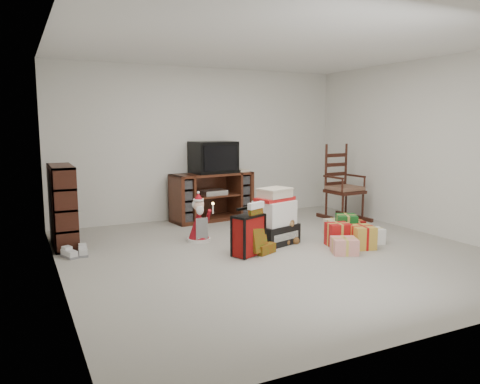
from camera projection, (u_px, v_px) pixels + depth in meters
The scene contains 13 objects.
room at pixel (278, 152), 5.59m from camera, with size 5.01×5.01×2.51m.
tv_stand at pixel (212, 196), 7.73m from camera, with size 1.42×0.67×0.78m.
bookshelf at pixel (63, 207), 6.04m from camera, with size 0.29×0.86×1.06m.
rocking_chair at pixel (342, 193), 7.80m from camera, with size 0.58×0.89×1.30m.
gift_pile at pixel (275, 220), 6.19m from camera, with size 0.68×0.57×0.73m.
red_suitcase at pixel (248, 235), 5.62m from camera, with size 0.43×0.34×0.58m.
stocking at pixel (258, 229), 5.63m from camera, with size 0.31×0.13×0.66m, color #0D7812, non-canonical shape.
teddy_bear at pixel (287, 231), 6.24m from camera, with size 0.25×0.22×0.37m.
santa_figurine at pixel (271, 222), 6.40m from camera, with size 0.31×0.29×0.63m.
mrs_claus_figurine at pixel (199, 223), 6.32m from camera, with size 0.33×0.31×0.67m.
sneaker_pair at pixel (76, 253), 5.61m from camera, with size 0.32×0.28×0.09m.
gift_cluster at pixel (349, 233), 6.23m from camera, with size 0.81×1.18×0.28m.
crt_television at pixel (213, 157), 7.67m from camera, with size 0.74×0.57×0.52m.
Camera 1 is at (-2.85, -4.85, 1.58)m, focal length 35.00 mm.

